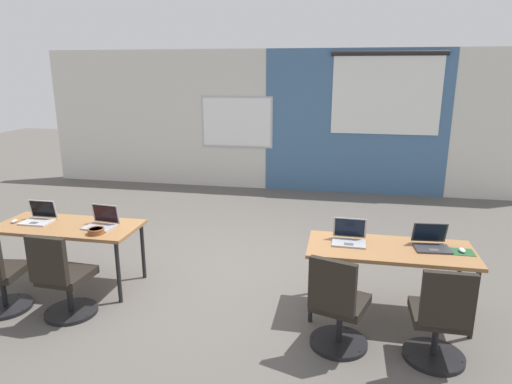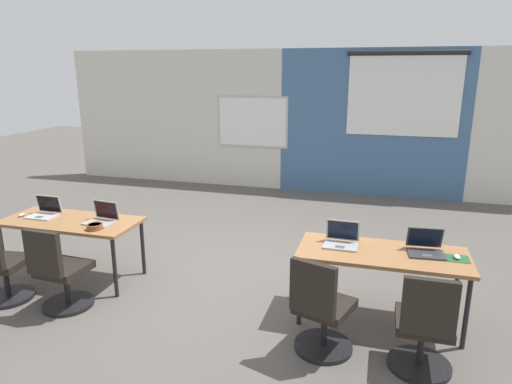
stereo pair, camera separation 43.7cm
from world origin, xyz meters
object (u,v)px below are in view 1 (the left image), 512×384
Objects in this scene: mouse_near_right_end at (462,250)px; laptop_near_right_end at (431,243)px; laptop_near_right_inner at (349,238)px; desk_near_right at (390,253)px; desk_near_left at (68,230)px; mouse_near_left_end at (14,221)px; chair_near_right_inner at (338,311)px; chair_near_right_end at (439,324)px; chair_near_left_inner at (63,283)px; laptop_near_left_end at (39,217)px; laptop_near_left_inner at (102,222)px; snack_bowl at (96,231)px.

laptop_near_right_end is at bearing 166.95° from mouse_near_right_end.
laptop_near_right_inner is at bearing 177.17° from mouse_near_right_end.
mouse_near_right_end reaches higher than desk_near_right.
desk_near_left is 4.75× the size of laptop_near_right_inner.
mouse_near_right_end is at bearing 0.67° from mouse_near_left_end.
mouse_near_left_end is at bearing -176.84° from laptop_near_right_inner.
chair_near_right_end is at bearing -165.35° from chair_near_right_inner.
chair_near_right_inner is at bearing -3.48° from chair_near_right_end.
chair_near_right_inner is (3.02, -0.70, -0.28)m from desk_near_left.
laptop_near_right_inner reaches higher than desk_near_right.
chair_near_right_end is (0.75, -0.82, -0.39)m from laptop_near_right_inner.
desk_near_left is at bearing -11.05° from chair_near_right_end.
laptop_near_right_end is at bearing -165.05° from chair_near_left_inner.
desk_near_left is 3.50m from desk_near_right.
desk_near_left is 3.89m from laptop_near_right_end.
chair_near_left_inner is 1.11m from laptop_near_left_end.
chair_near_right_inner is at bearing -9.22° from laptop_near_left_inner.
laptop_near_left_inner is 1.07× the size of laptop_near_left_end.
mouse_near_right_end is (0.66, 0.02, 0.08)m from desk_near_right.
laptop_near_left_end is 0.28m from mouse_near_left_end.
snack_bowl is at bearing -22.88° from desk_near_left.
chair_near_right_end is (0.35, -0.76, -0.28)m from desk_near_right.
chair_near_right_inner is 0.83m from chair_near_right_end.
chair_near_right_inner is at bearing -10.27° from mouse_near_left_end.
mouse_near_right_end is at bearing 3.30° from snack_bowl.
laptop_near_left_end is 3.10× the size of mouse_near_left_end.
desk_near_right is at bearing 5.90° from laptop_near_left_inner.
chair_near_right_end is at bearing -11.18° from laptop_near_left_end.
desk_near_left and desk_near_right have the same top height.
laptop_near_left_inner reaches higher than laptop_near_right_end.
chair_near_left_inner is 8.58× the size of mouse_near_left_end.
chair_near_left_inner is at bearing -62.72° from desk_near_left.
snack_bowl reaches higher than mouse_near_left_end.
laptop_near_left_inner reaches higher than chair_near_left_inner.
laptop_near_right_end reaches higher than mouse_near_right_end.
chair_near_right_inner is at bearing -147.71° from mouse_near_right_end.
desk_near_right is 4.15m from mouse_near_left_end.
laptop_near_right_inner is 1.90× the size of snack_bowl.
laptop_near_left_inner reaches higher than mouse_near_left_end.
laptop_near_left_inner is at bearing -177.45° from laptop_near_right_inner.
laptop_near_left_end reaches higher than desk_near_right.
chair_near_left_inner is at bearing -88.34° from laptop_near_left_inner.
laptop_near_left_inner is at bearing -91.81° from chair_near_left_inner.
desk_near_left is 4.50× the size of laptop_near_right_end.
desk_near_left is 4.48× the size of laptop_near_left_inner.
mouse_near_left_end is at bearing -29.92° from chair_near_left_inner.
laptop_near_right_end is at bearing -0.02° from laptop_near_left_end.
desk_near_left is 9.01× the size of snack_bowl.
desk_near_left is at bearing 157.12° from snack_bowl.
desk_near_right is 15.42× the size of mouse_near_right_end.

